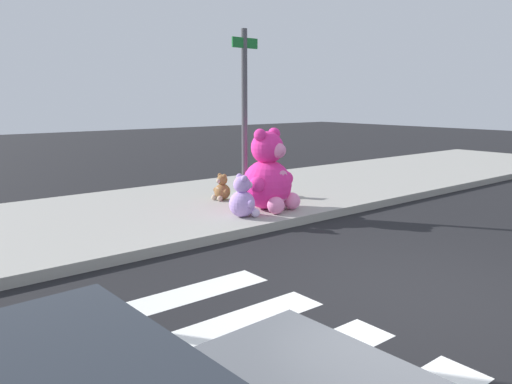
{
  "coord_description": "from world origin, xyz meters",
  "views": [
    {
      "loc": [
        -4.6,
        -2.87,
        2.12
      ],
      "look_at": [
        0.63,
        3.6,
        0.55
      ],
      "focal_mm": 34.72,
      "sensor_mm": 36.0,
      "label": 1
    }
  ],
  "objects_px": {
    "plush_lavender": "(243,200)",
    "plush_white": "(260,186)",
    "plush_brown": "(222,189)",
    "plush_pink_large": "(269,177)",
    "plush_lime": "(244,187)",
    "plush_yellow": "(278,186)",
    "sign_pole": "(245,114)"
  },
  "relations": [
    {
      "from": "sign_pole",
      "to": "plush_pink_large",
      "type": "bearing_deg",
      "value": -81.08
    },
    {
      "from": "plush_lavender",
      "to": "plush_pink_large",
      "type": "bearing_deg",
      "value": 13.86
    },
    {
      "from": "plush_brown",
      "to": "plush_white",
      "type": "height_order",
      "value": "plush_brown"
    },
    {
      "from": "sign_pole",
      "to": "plush_lavender",
      "type": "xyz_separation_m",
      "value": [
        -0.63,
        -0.77,
        -1.41
      ]
    },
    {
      "from": "sign_pole",
      "to": "plush_lavender",
      "type": "bearing_deg",
      "value": -129.22
    },
    {
      "from": "plush_yellow",
      "to": "plush_white",
      "type": "relative_size",
      "value": 1.13
    },
    {
      "from": "plush_pink_large",
      "to": "plush_yellow",
      "type": "relative_size",
      "value": 2.72
    },
    {
      "from": "plush_lavender",
      "to": "plush_lime",
      "type": "bearing_deg",
      "value": 52.19
    },
    {
      "from": "plush_yellow",
      "to": "plush_brown",
      "type": "relative_size",
      "value": 1.02
    },
    {
      "from": "plush_pink_large",
      "to": "plush_white",
      "type": "bearing_deg",
      "value": 57.66
    },
    {
      "from": "plush_white",
      "to": "plush_brown",
      "type": "bearing_deg",
      "value": 176.1
    },
    {
      "from": "plush_pink_large",
      "to": "plush_lavender",
      "type": "distance_m",
      "value": 0.8
    },
    {
      "from": "plush_pink_large",
      "to": "plush_lavender",
      "type": "bearing_deg",
      "value": -166.14
    },
    {
      "from": "plush_yellow",
      "to": "sign_pole",
      "type": "bearing_deg",
      "value": -170.15
    },
    {
      "from": "plush_pink_large",
      "to": "plush_brown",
      "type": "relative_size",
      "value": 2.78
    },
    {
      "from": "plush_brown",
      "to": "plush_white",
      "type": "xyz_separation_m",
      "value": [
        0.92,
        -0.06,
        -0.02
      ]
    },
    {
      "from": "sign_pole",
      "to": "plush_lime",
      "type": "distance_m",
      "value": 1.64
    },
    {
      "from": "sign_pole",
      "to": "plush_lavender",
      "type": "height_order",
      "value": "sign_pole"
    },
    {
      "from": "plush_pink_large",
      "to": "plush_white",
      "type": "xyz_separation_m",
      "value": [
        0.74,
        1.16,
        -0.39
      ]
    },
    {
      "from": "plush_brown",
      "to": "plush_lime",
      "type": "distance_m",
      "value": 0.49
    },
    {
      "from": "sign_pole",
      "to": "plush_yellow",
      "type": "height_order",
      "value": "sign_pole"
    },
    {
      "from": "plush_lime",
      "to": "plush_white",
      "type": "bearing_deg",
      "value": 2.68
    },
    {
      "from": "plush_pink_large",
      "to": "plush_brown",
      "type": "distance_m",
      "value": 1.29
    },
    {
      "from": "plush_yellow",
      "to": "plush_brown",
      "type": "distance_m",
      "value": 1.18
    },
    {
      "from": "sign_pole",
      "to": "plush_brown",
      "type": "relative_size",
      "value": 6.1
    },
    {
      "from": "plush_lavender",
      "to": "plush_brown",
      "type": "xyz_separation_m",
      "value": [
        0.54,
        1.4,
        -0.08
      ]
    },
    {
      "from": "plush_yellow",
      "to": "plush_lime",
      "type": "bearing_deg",
      "value": 147.86
    },
    {
      "from": "plush_lavender",
      "to": "plush_white",
      "type": "bearing_deg",
      "value": 42.61
    },
    {
      "from": "plush_lavender",
      "to": "plush_white",
      "type": "distance_m",
      "value": 1.98
    },
    {
      "from": "plush_brown",
      "to": "plush_lime",
      "type": "xyz_separation_m",
      "value": [
        0.49,
        -0.08,
        -0.0
      ]
    },
    {
      "from": "plush_pink_large",
      "to": "plush_lime",
      "type": "height_order",
      "value": "plush_pink_large"
    },
    {
      "from": "plush_yellow",
      "to": "plush_lavender",
      "type": "bearing_deg",
      "value": -149.88
    }
  ]
}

